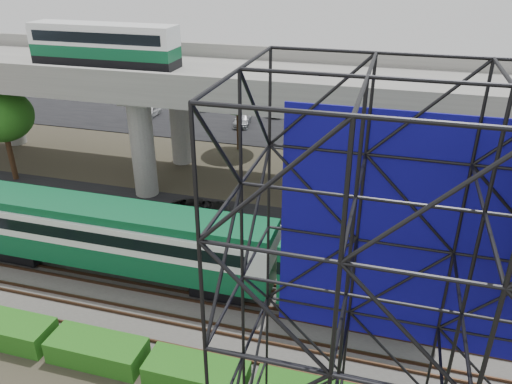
% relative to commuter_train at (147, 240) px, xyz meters
% --- Properties ---
extents(ground, '(140.00, 140.00, 0.00)m').
position_rel_commuter_train_xyz_m(ground, '(4.42, -2.00, -2.88)').
color(ground, '#474233').
rests_on(ground, ground).
extents(ballast_bed, '(90.00, 12.00, 0.20)m').
position_rel_commuter_train_xyz_m(ballast_bed, '(4.42, 0.00, -2.78)').
color(ballast_bed, slate).
rests_on(ballast_bed, ground).
extents(service_road, '(90.00, 5.00, 0.08)m').
position_rel_commuter_train_xyz_m(service_road, '(4.42, 8.50, -2.84)').
color(service_road, black).
rests_on(service_road, ground).
extents(parking_lot, '(90.00, 18.00, 0.08)m').
position_rel_commuter_train_xyz_m(parking_lot, '(4.42, 32.00, -2.84)').
color(parking_lot, black).
rests_on(parking_lot, ground).
extents(harbor_water, '(140.00, 40.00, 0.03)m').
position_rel_commuter_train_xyz_m(harbor_water, '(4.42, 54.00, -2.87)').
color(harbor_water, '#485F77').
rests_on(harbor_water, ground).
extents(rail_tracks, '(90.00, 9.52, 0.16)m').
position_rel_commuter_train_xyz_m(rail_tracks, '(4.42, -0.00, -2.60)').
color(rail_tracks, '#472D1E').
rests_on(rail_tracks, ballast_bed).
extents(commuter_train, '(29.30, 3.06, 4.30)m').
position_rel_commuter_train_xyz_m(commuter_train, '(0.00, 0.00, 0.00)').
color(commuter_train, black).
rests_on(commuter_train, rail_tracks).
extents(overpass, '(80.00, 12.00, 12.40)m').
position_rel_commuter_train_xyz_m(overpass, '(3.36, 14.00, 5.33)').
color(overpass, '#9E9B93').
rests_on(overpass, ground).
extents(scaffold_tower, '(9.36, 6.36, 15.00)m').
position_rel_commuter_train_xyz_m(scaffold_tower, '(13.34, -9.98, 4.59)').
color(scaffold_tower, black).
rests_on(scaffold_tower, ground).
extents(hedge_strip, '(34.60, 1.80, 1.20)m').
position_rel_commuter_train_xyz_m(hedge_strip, '(5.42, -6.30, -2.32)').
color(hedge_strip, '#1B5E15').
rests_on(hedge_strip, ground).
extents(trees, '(40.94, 16.94, 7.69)m').
position_rel_commuter_train_xyz_m(trees, '(-0.25, 14.17, 2.69)').
color(trees, '#382314').
rests_on(trees, ground).
extents(suv, '(4.73, 3.01, 1.22)m').
position_rel_commuter_train_xyz_m(suv, '(-0.12, 8.14, -2.19)').
color(suv, black).
rests_on(suv, service_road).
extents(parked_cars, '(37.29, 9.65, 1.30)m').
position_rel_commuter_train_xyz_m(parked_cars, '(3.87, 31.80, -2.19)').
color(parked_cars, silver).
rests_on(parked_cars, parking_lot).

